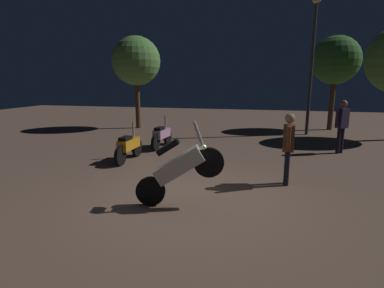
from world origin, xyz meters
The scene contains 9 objects.
ground_plane centered at (0.00, 0.00, 0.00)m, with size 40.00×40.00×0.00m, color brown.
motorcycle_white_foreground centered at (-0.07, -0.38, 0.74)m, with size 1.65×0.48×1.63m.
motorcycle_orange_parked_left centered at (-2.45, 2.47, 0.44)m, with size 0.31×1.66×1.11m.
motorcycle_pink_parked_right centered at (-2.11, 4.45, 0.44)m, with size 0.36×1.66×1.11m.
person_rider_beside centered at (3.86, 5.01, 1.04)m, with size 0.57×0.50×1.73m.
person_bystander_far centered at (1.98, 1.38, 0.97)m, with size 0.26×0.67×1.64m.
streetlamp_near centered at (3.24, 8.54, 3.61)m, with size 0.36×0.36×5.79m.
tree_left_bg centered at (4.50, 10.27, 3.26)m, with size 2.24×2.24×4.41m.
tree_center_bg centered at (-4.81, 8.56, 3.27)m, with size 2.35×2.35×4.47m.
Camera 1 is at (1.46, -5.59, 2.33)m, focal length 28.35 mm.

